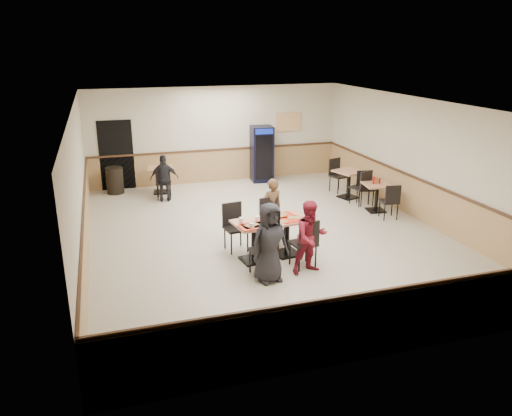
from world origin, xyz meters
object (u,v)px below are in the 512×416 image
object	(u,v)px
pepsi_cooler	(262,154)
lone_diner	(164,178)
diner_man_opposite	(272,209)
trash_bin	(115,180)
main_table	(271,233)
diner_woman_left	(270,243)
side_table_near	(377,193)
side_table_far	(349,180)
diner_woman_right	(311,237)
back_table	(161,176)

from	to	relation	value
pepsi_cooler	lone_diner	bearing A→B (deg)	-153.30
diner_man_opposite	trash_bin	xyz separation A→B (m)	(-3.24, 4.82, -0.32)
main_table	diner_woman_left	size ratio (longest dim) A/B	1.07
diner_man_opposite	pepsi_cooler	distance (m)	5.04
side_table_near	lone_diner	bearing A→B (deg)	153.78
lone_diner	pepsi_cooler	distance (m)	3.52
side_table_far	pepsi_cooler	bearing A→B (deg)	125.52
diner_woman_right	diner_man_opposite	distance (m)	1.87
diner_woman_left	lone_diner	world-z (taller)	diner_woman_left
diner_woman_left	side_table_near	distance (m)	5.03
side_table_near	diner_woman_right	bearing A→B (deg)	-137.40
pepsi_cooler	trash_bin	distance (m)	4.61
main_table	diner_man_opposite	world-z (taller)	diner_man_opposite
side_table_far	back_table	bearing A→B (deg)	157.21
lone_diner	side_table_near	xyz separation A→B (m)	(5.21, -2.57, -0.17)
diner_man_opposite	side_table_near	world-z (taller)	diner_man_opposite
diner_woman_left	side_table_far	distance (m)	5.81
diner_woman_left	diner_woman_right	size ratio (longest dim) A/B	1.06
side_table_far	trash_bin	world-z (taller)	side_table_far
main_table	side_table_near	size ratio (longest dim) A/B	2.05
diner_woman_left	diner_man_opposite	world-z (taller)	diner_woman_left
diner_woman_left	diner_woman_right	bearing A→B (deg)	-1.64
diner_woman_right	pepsi_cooler	distance (m)	6.84
side_table_near	diner_man_opposite	bearing A→B (deg)	-162.65
diner_man_opposite	trash_bin	bearing A→B (deg)	-69.02
side_table_far	diner_woman_left	bearing A→B (deg)	-131.94
main_table	diner_man_opposite	distance (m)	1.07
side_table_far	lone_diner	bearing A→B (deg)	166.05
diner_woman_left	back_table	size ratio (longest dim) A/B	1.85
side_table_near	side_table_far	world-z (taller)	side_table_far
pepsi_cooler	trash_bin	size ratio (longest dim) A/B	2.25
diner_woman_left	trash_bin	distance (m)	7.26
diner_man_opposite	back_table	world-z (taller)	diner_man_opposite
pepsi_cooler	trash_bin	xyz separation A→B (m)	(-4.59, -0.04, -0.49)
diner_woman_right	diner_woman_left	bearing A→B (deg)	177.54
lone_diner	trash_bin	bearing A→B (deg)	-34.52
main_table	trash_bin	xyz separation A→B (m)	(-2.87, 5.81, -0.16)
diner_woman_right	side_table_far	distance (m)	5.17
lone_diner	back_table	distance (m)	0.88
diner_woman_right	diner_man_opposite	bearing A→B (deg)	84.18
lone_diner	diner_woman_left	bearing A→B (deg)	110.47
pepsi_cooler	trash_bin	bearing A→B (deg)	-173.89
lone_diner	diner_man_opposite	bearing A→B (deg)	126.57
side_table_near	side_table_far	xyz separation A→B (m)	(-0.14, 1.31, 0.04)
trash_bin	diner_man_opposite	bearing A→B (deg)	-56.07
lone_diner	side_table_far	world-z (taller)	lone_diner
diner_woman_left	pepsi_cooler	xyz separation A→B (m)	(2.08, 6.84, 0.12)
back_table	pepsi_cooler	size ratio (longest dim) A/B	0.47
pepsi_cooler	diner_man_opposite	bearing A→B (deg)	-99.91
trash_bin	diner_woman_right	bearing A→B (deg)	-63.18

